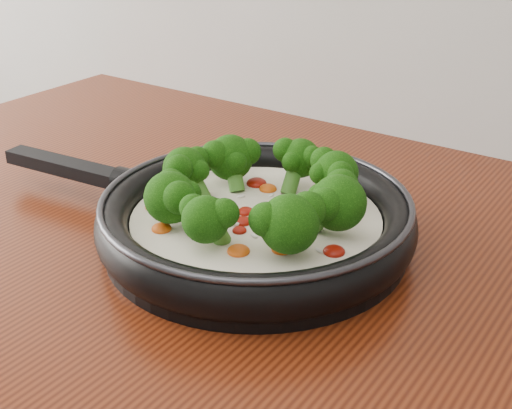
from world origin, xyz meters
The scene contains 1 object.
skillet centered at (-0.12, 1.08, 0.94)m, with size 0.56×0.38×0.10m.
Camera 1 is at (0.26, 0.53, 1.28)m, focal length 47.79 mm.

